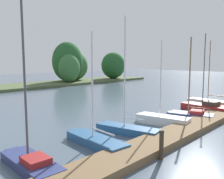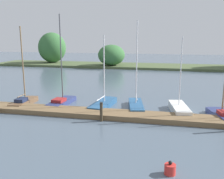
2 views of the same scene
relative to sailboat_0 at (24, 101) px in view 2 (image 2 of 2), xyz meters
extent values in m
cube|color=brown|center=(10.94, -1.53, -0.19)|extent=(26.36, 1.80, 0.35)
cube|color=#4C5B38|center=(10.94, 28.16, -0.17)|extent=(64.92, 8.00, 0.40)
ellipsoid|color=#386B38|center=(-11.19, 28.82, 3.00)|extent=(5.45, 5.26, 5.93)
ellipsoid|color=#386B38|center=(1.45, 26.46, 1.89)|extent=(4.81, 5.17, 3.71)
cube|color=brown|center=(0.01, -0.09, -0.16)|extent=(1.16, 3.31, 0.41)
cube|color=brown|center=(-0.08, 1.37, -0.18)|extent=(0.58, 0.85, 0.35)
cube|color=#1E2847|center=(0.03, -0.50, 0.17)|extent=(0.78, 1.02, 0.27)
cylinder|color=#7F6647|center=(-0.01, 0.15, 3.02)|extent=(0.11, 0.11, 5.95)
cylinder|color=#7F6647|center=(0.02, -0.40, 0.52)|extent=(0.14, 1.22, 0.07)
cube|color=navy|center=(2.97, 0.70, -0.18)|extent=(1.37, 3.51, 0.37)
cube|color=navy|center=(3.06, 2.24, -0.20)|extent=(0.69, 0.90, 0.32)
cube|color=maroon|center=(2.95, 0.27, 0.12)|extent=(0.93, 1.08, 0.24)
cylinder|color=#4C4C51|center=(2.99, 0.95, 3.47)|extent=(0.09, 0.09, 6.93)
cube|color=#285684|center=(6.53, 0.71, -0.15)|extent=(1.53, 3.91, 0.44)
cube|color=#285684|center=(6.71, 2.41, -0.17)|extent=(0.72, 1.01, 0.37)
cylinder|color=silver|center=(6.56, 0.99, 2.70)|extent=(0.09, 0.09, 5.26)
cylinder|color=silver|center=(6.48, 0.21, 0.49)|extent=(0.26, 1.74, 0.08)
cube|color=#285684|center=(9.18, 0.76, -0.14)|extent=(1.70, 3.83, 0.45)
cube|color=#285684|center=(8.87, 2.40, -0.17)|extent=(0.73, 1.02, 0.38)
cylinder|color=silver|center=(9.12, 1.03, 3.24)|extent=(0.09, 0.09, 6.31)
cylinder|color=silver|center=(9.23, 0.46, 0.58)|extent=(0.31, 1.29, 0.07)
cube|color=white|center=(12.43, 0.39, -0.07)|extent=(1.62, 3.54, 0.59)
cube|color=white|center=(12.18, 1.90, -0.10)|extent=(0.72, 0.94, 0.50)
cylinder|color=silver|center=(12.39, 0.64, 2.72)|extent=(0.08, 0.08, 5.00)
cube|color=navy|center=(15.34, -0.23, -0.17)|extent=(1.98, 3.29, 0.39)
cube|color=navy|center=(15.01, 1.11, -0.19)|extent=(0.86, 0.91, 0.33)
cylinder|color=#3D3323|center=(7.28, -2.61, 0.26)|extent=(0.19, 0.19, 1.26)
cylinder|color=black|center=(7.28, -2.61, 0.92)|extent=(0.22, 0.22, 0.04)
cylinder|color=red|center=(11.73, -8.40, -0.15)|extent=(0.47, 0.47, 0.44)
sphere|color=black|center=(11.73, -8.40, 0.15)|extent=(0.16, 0.16, 0.16)
camera|label=1|loc=(-1.57, -7.94, 3.93)|focal=38.94mm
camera|label=2|loc=(11.44, -18.13, 5.21)|focal=40.39mm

